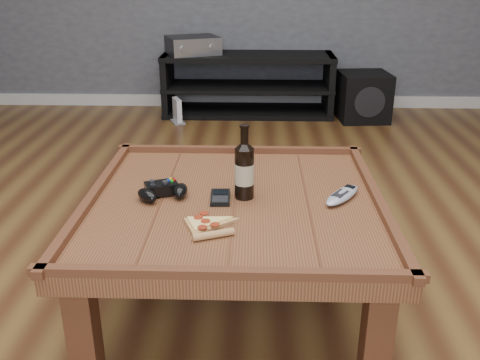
{
  "coord_description": "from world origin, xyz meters",
  "views": [
    {
      "loc": [
        0.07,
        -1.66,
        1.21
      ],
      "look_at": [
        0.02,
        0.01,
        0.52
      ],
      "focal_mm": 40.0,
      "sensor_mm": 36.0,
      "label": 1
    }
  ],
  "objects_px": {
    "game_console": "(177,112)",
    "smartphone": "(220,197)",
    "pizza_slice": "(207,225)",
    "remote_control": "(342,195)",
    "coffee_table": "(235,215)",
    "beer_bottle": "(244,169)",
    "media_console": "(248,85)",
    "av_receiver": "(193,45)",
    "game_controller": "(163,191)",
    "subwoofer": "(363,97)"
  },
  "relations": [
    {
      "from": "game_console",
      "to": "smartphone",
      "type": "bearing_deg",
      "value": -101.47
    },
    {
      "from": "pizza_slice",
      "to": "remote_control",
      "type": "height_order",
      "value": "remote_control"
    },
    {
      "from": "coffee_table",
      "to": "beer_bottle",
      "type": "distance_m",
      "value": 0.17
    },
    {
      "from": "media_console",
      "to": "game_console",
      "type": "xyz_separation_m",
      "value": [
        -0.56,
        -0.29,
        -0.16
      ]
    },
    {
      "from": "media_console",
      "to": "game_console",
      "type": "relative_size",
      "value": 7.11
    },
    {
      "from": "pizza_slice",
      "to": "av_receiver",
      "type": "bearing_deg",
      "value": 75.91
    },
    {
      "from": "beer_bottle",
      "to": "pizza_slice",
      "type": "xyz_separation_m",
      "value": [
        -0.11,
        -0.23,
        -0.1
      ]
    },
    {
      "from": "coffee_table",
      "to": "pizza_slice",
      "type": "height_order",
      "value": "coffee_table"
    },
    {
      "from": "pizza_slice",
      "to": "av_receiver",
      "type": "xyz_separation_m",
      "value": [
        -0.37,
        2.95,
        0.11
      ]
    },
    {
      "from": "smartphone",
      "to": "av_receiver",
      "type": "distance_m",
      "value": 2.78
    },
    {
      "from": "coffee_table",
      "to": "av_receiver",
      "type": "xyz_separation_m",
      "value": [
        -0.45,
        2.75,
        0.18
      ]
    },
    {
      "from": "game_controller",
      "to": "subwoofer",
      "type": "height_order",
      "value": "game_controller"
    },
    {
      "from": "beer_bottle",
      "to": "subwoofer",
      "type": "height_order",
      "value": "beer_bottle"
    },
    {
      "from": "subwoofer",
      "to": "game_console",
      "type": "relative_size",
      "value": 2.09
    },
    {
      "from": "coffee_table",
      "to": "game_controller",
      "type": "bearing_deg",
      "value": 177.14
    },
    {
      "from": "coffee_table",
      "to": "av_receiver",
      "type": "relative_size",
      "value": 2.1
    },
    {
      "from": "media_console",
      "to": "pizza_slice",
      "type": "bearing_deg",
      "value": -91.48
    },
    {
      "from": "game_controller",
      "to": "game_console",
      "type": "distance_m",
      "value": 2.5
    },
    {
      "from": "beer_bottle",
      "to": "pizza_slice",
      "type": "distance_m",
      "value": 0.27
    },
    {
      "from": "remote_control",
      "to": "game_console",
      "type": "distance_m",
      "value": 2.64
    },
    {
      "from": "media_console",
      "to": "remote_control",
      "type": "distance_m",
      "value": 2.77
    },
    {
      "from": "media_console",
      "to": "av_receiver",
      "type": "xyz_separation_m",
      "value": [
        -0.45,
        -0.0,
        0.32
      ]
    },
    {
      "from": "media_console",
      "to": "remote_control",
      "type": "xyz_separation_m",
      "value": [
        0.37,
        -2.73,
        0.22
      ]
    },
    {
      "from": "smartphone",
      "to": "game_console",
      "type": "bearing_deg",
      "value": 99.33
    },
    {
      "from": "remote_control",
      "to": "subwoofer",
      "type": "bearing_deg",
      "value": 112.79
    },
    {
      "from": "subwoofer",
      "to": "smartphone",
      "type": "bearing_deg",
      "value": -115.62
    },
    {
      "from": "coffee_table",
      "to": "remote_control",
      "type": "distance_m",
      "value": 0.38
    },
    {
      "from": "coffee_table",
      "to": "smartphone",
      "type": "xyz_separation_m",
      "value": [
        -0.05,
        -0.0,
        0.07
      ]
    },
    {
      "from": "smartphone",
      "to": "game_console",
      "type": "height_order",
      "value": "smartphone"
    },
    {
      "from": "game_controller",
      "to": "game_console",
      "type": "bearing_deg",
      "value": 75.33
    },
    {
      "from": "game_controller",
      "to": "smartphone",
      "type": "height_order",
      "value": "game_controller"
    },
    {
      "from": "remote_control",
      "to": "coffee_table",
      "type": "bearing_deg",
      "value": -142.44
    },
    {
      "from": "game_controller",
      "to": "subwoofer",
      "type": "bearing_deg",
      "value": 43.59
    },
    {
      "from": "coffee_table",
      "to": "smartphone",
      "type": "distance_m",
      "value": 0.08
    },
    {
      "from": "beer_bottle",
      "to": "subwoofer",
      "type": "relative_size",
      "value": 0.63
    },
    {
      "from": "subwoofer",
      "to": "game_controller",
      "type": "bearing_deg",
      "value": -119.46
    },
    {
      "from": "pizza_slice",
      "to": "subwoofer",
      "type": "bearing_deg",
      "value": 48.96
    },
    {
      "from": "beer_bottle",
      "to": "pizza_slice",
      "type": "relative_size",
      "value": 1.0
    },
    {
      "from": "coffee_table",
      "to": "media_console",
      "type": "relative_size",
      "value": 0.74
    },
    {
      "from": "remote_control",
      "to": "game_controller",
      "type": "bearing_deg",
      "value": -144.57
    },
    {
      "from": "coffee_table",
      "to": "beer_bottle",
      "type": "relative_size",
      "value": 3.98
    },
    {
      "from": "game_controller",
      "to": "remote_control",
      "type": "xyz_separation_m",
      "value": [
        0.62,
        0.0,
        -0.01
      ]
    },
    {
      "from": "media_console",
      "to": "beer_bottle",
      "type": "distance_m",
      "value": 2.75
    },
    {
      "from": "game_controller",
      "to": "subwoofer",
      "type": "distance_m",
      "value": 2.86
    },
    {
      "from": "subwoofer",
      "to": "beer_bottle",
      "type": "bearing_deg",
      "value": -114.18
    },
    {
      "from": "game_console",
      "to": "remote_control",
      "type": "bearing_deg",
      "value": -92.4
    },
    {
      "from": "subwoofer",
      "to": "pizza_slice",
      "type": "bearing_deg",
      "value": -114.71
    },
    {
      "from": "media_console",
      "to": "game_console",
      "type": "distance_m",
      "value": 0.65
    },
    {
      "from": "pizza_slice",
      "to": "media_console",
      "type": "bearing_deg",
      "value": 67.26
    },
    {
      "from": "smartphone",
      "to": "subwoofer",
      "type": "bearing_deg",
      "value": 66.96
    }
  ]
}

